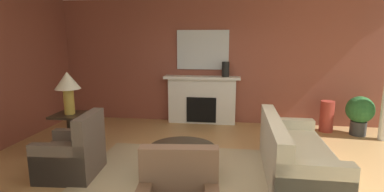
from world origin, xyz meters
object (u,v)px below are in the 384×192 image
Objects in this scene: side_table at (71,130)px; vase_tall_corner at (327,116)px; table_lamp at (68,85)px; vase_mantel_right at (226,69)px; fireplace at (202,101)px; potted_plant at (360,112)px; coffee_table at (182,155)px; sofa at (294,157)px; armchair_near_window at (73,156)px; mantel_mirror at (203,50)px.

side_table is 1.03× the size of vase_tall_corner.
side_table is at bearing -159.05° from vase_tall_corner.
vase_mantel_right is (2.67, 2.13, 0.09)m from table_lamp.
side_table is (-2.12, -2.18, -0.14)m from fireplace.
fireplace is at bearing 173.86° from vase_tall_corner.
vase_mantel_right is 2.98m from potted_plant.
sofa is at bearing 8.69° from coffee_table.
potted_plant is at bearing 27.64° from armchair_near_window.
side_table is at bearing 161.91° from coffee_table.
fireplace is 3.41m from potted_plant.
vase_mantel_right is at bearing 171.75° from potted_plant.
sofa is 2.98m from vase_mantel_right.
armchair_near_window is 1.36× the size of side_table.
table_lamp is (-0.53, 0.89, 0.92)m from armchair_near_window.
fireplace is 3.11m from sofa.
sofa is 3.91m from table_lamp.
coffee_table is at bearing -171.31° from sofa.
vase_tall_corner is 2.45m from vase_mantel_right.
fireplace is at bearing 172.26° from potted_plant.
armchair_near_window is at bearing -173.32° from coffee_table.
vase_mantel_right reaches higher than potted_plant.
table_lamp is 1.10× the size of vase_tall_corner.
armchair_near_window is at bearing -116.59° from mantel_mirror.
fireplace is 2.88m from coffee_table.
vase_mantel_right is (-2.23, 0.25, 0.97)m from vase_tall_corner.
vase_mantel_right reaches higher than side_table.
armchair_near_window reaches higher than vase_tall_corner.
table_lamp is at bearing 173.20° from sofa.
coffee_table is at bearing -136.97° from vase_tall_corner.
coffee_table is 1.43× the size of side_table.
sofa is at bearing -57.82° from fireplace.
mantel_mirror is 3.52m from sofa.
fireplace is 1.21m from mantel_mirror.
potted_plant is (3.38, -0.46, -0.05)m from fireplace.
potted_plant is at bearing 17.33° from side_table.
potted_plant is (4.98, 2.61, 0.19)m from armchair_near_window.
armchair_near_window is 2.72× the size of vase_mantel_right.
side_table is at bearing -141.48° from vase_mantel_right.
table_lamp reaches higher than potted_plant.
armchair_near_window is 1.40× the size of vase_tall_corner.
side_table reaches higher than coffee_table.
vase_tall_corner is (4.90, 1.88, -0.88)m from table_lamp.
fireplace is at bearing 45.72° from table_lamp.
coffee_table is 1.20× the size of potted_plant.
table_lamp is 5.33m from vase_tall_corner.
coffee_table is (0.02, -2.88, -0.21)m from fireplace.
side_table is 5.77m from potted_plant.
fireplace is 3.46m from armchair_near_window.
sofa is 2.80× the size of table_lamp.
mantel_mirror is 1.81× the size of vase_tall_corner.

